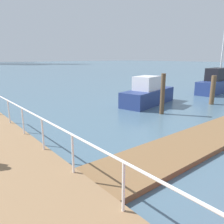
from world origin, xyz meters
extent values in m
plane|color=slate|center=(0.00, 20.00, 0.00)|extent=(300.00, 300.00, 0.00)
cube|color=olive|center=(3.19, 10.01, 0.09)|extent=(13.38, 2.00, 0.18)
cylinder|color=white|center=(-3.15, 8.50, 0.93)|extent=(0.06, 0.06, 1.05)
cylinder|color=white|center=(-3.15, 10.45, 0.93)|extent=(0.06, 0.06, 1.05)
cylinder|color=white|center=(-3.15, 12.39, 0.93)|extent=(0.06, 0.06, 1.05)
cylinder|color=white|center=(-3.15, 14.33, 0.93)|extent=(0.06, 0.06, 1.05)
cylinder|color=white|center=(-3.15, 16.27, 0.93)|extent=(0.06, 0.06, 1.05)
cylinder|color=white|center=(-3.15, 7.53, 1.45)|extent=(0.06, 21.36, 0.06)
cylinder|color=brown|center=(4.84, 13.92, 1.21)|extent=(0.26, 0.26, 2.42)
cylinder|color=brown|center=(9.88, 13.43, 1.03)|extent=(0.33, 0.33, 2.07)
cube|color=navy|center=(16.21, 16.03, 0.59)|extent=(7.60, 2.35, 1.18)
cube|color=black|center=(15.34, 15.93, 1.76)|extent=(2.81, 1.50, 1.15)
cylinder|color=silver|center=(16.21, 16.03, 4.45)|extent=(0.12, 0.12, 6.53)
cube|color=navy|center=(6.39, 16.40, 0.53)|extent=(5.28, 2.75, 1.06)
cube|color=white|center=(6.11, 16.34, 1.55)|extent=(2.06, 1.71, 0.97)
camera|label=1|loc=(-5.71, 5.71, 3.35)|focal=35.72mm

